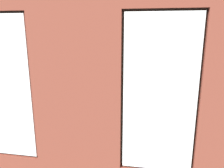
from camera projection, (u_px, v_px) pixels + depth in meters
The scene contains 18 objects.
ground_plane at pixel (111, 123), 6.02m from camera, with size 7.28×6.30×0.10m, color brown.
brick_wall_with_windows at pixel (76, 83), 2.95m from camera, with size 6.68×0.30×3.51m.
couch_by_window at pixel (50, 148), 4.04m from camera, with size 1.94×0.87×0.80m.
couch_left at pixel (220, 125), 5.03m from camera, with size 0.94×2.11×0.80m.
coffee_table at pixel (122, 107), 6.02m from camera, with size 1.41×0.86×0.43m.
cup_ceramic at pixel (122, 104), 5.99m from camera, with size 0.08×0.08×0.10m, color #B23D38.
candle_jar at pixel (126, 105), 5.85m from camera, with size 0.08×0.08×0.12m, color #B7333D.
table_plant_small at pixel (106, 102), 5.92m from camera, with size 0.15×0.15×0.23m.
remote_silver at pixel (137, 104), 6.08m from camera, with size 0.05×0.17×0.02m, color #B2B2B7.
remote_gray at pixel (117, 104), 6.14m from camera, with size 0.05×0.17×0.02m, color #59595B.
media_console at pixel (17, 104), 6.66m from camera, with size 1.02×0.42×0.50m, color black.
tv_flatscreen at pixel (14, 83), 6.50m from camera, with size 1.19×0.20×0.82m.
potted_plant_foreground_right at pixel (51, 76), 8.28m from camera, with size 0.94×0.94×1.17m.
potted_plant_mid_room_small at pixel (153, 99), 6.59m from camera, with size 0.34×0.34×0.58m.
potted_plant_by_left_couch at pixel (191, 98), 6.48m from camera, with size 0.44×0.44×0.74m.
potted_plant_corner_near_left at pixel (203, 83), 7.44m from camera, with size 0.72×0.78×1.23m.
potted_plant_between_couches at pixel (127, 143), 3.80m from camera, with size 0.68×0.67×1.28m.
potted_plant_near_tv at pixel (13, 109), 5.60m from camera, with size 0.51×0.51×0.78m.
Camera 1 is at (-0.97, 5.51, 2.45)m, focal length 35.00 mm.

